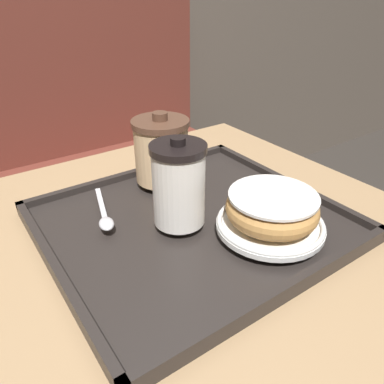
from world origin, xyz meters
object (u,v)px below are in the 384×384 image
object	(u,v)px
coffee_cup_front	(179,184)
coffee_cup_rear	(161,150)
donut_chocolate_glazed	(272,207)
spoon	(105,218)

from	to	relation	value
coffee_cup_front	coffee_cup_rear	bearing A→B (deg)	69.24
donut_chocolate_glazed	spoon	xyz separation A→B (m)	(-0.19, 0.16, -0.03)
donut_chocolate_glazed	spoon	bearing A→B (deg)	140.33
donut_chocolate_glazed	coffee_cup_front	bearing A→B (deg)	136.33
coffee_cup_front	coffee_cup_rear	size ratio (longest dim) A/B	1.07
coffee_cup_front	spoon	size ratio (longest dim) A/B	1.00
coffee_cup_front	spoon	world-z (taller)	coffee_cup_front
donut_chocolate_glazed	spoon	world-z (taller)	donut_chocolate_glazed
coffee_cup_front	donut_chocolate_glazed	world-z (taller)	coffee_cup_front
donut_chocolate_glazed	coffee_cup_rear	bearing A→B (deg)	101.73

